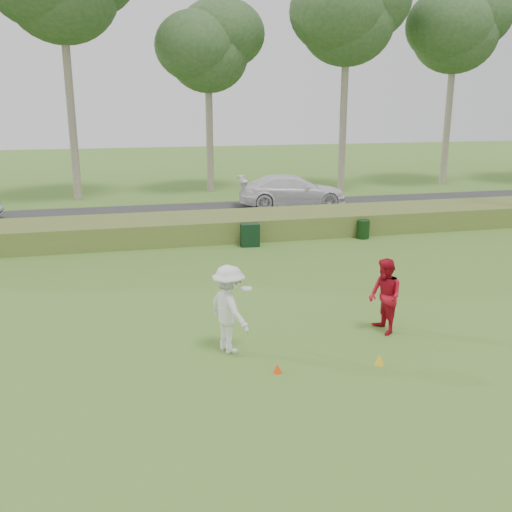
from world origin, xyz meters
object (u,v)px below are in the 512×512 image
object	(u,v)px
trash_bin	(363,229)
player_red	(385,296)
player_white	(229,309)
car_right	(292,191)
utility_cabinet	(250,235)
cone_yellow	(379,359)
cone_orange	(277,368)

from	to	relation	value
trash_bin	player_red	bearing A→B (deg)	-111.06
player_white	car_right	distance (m)	18.35
utility_cabinet	car_right	world-z (taller)	car_right
player_white	cone_yellow	world-z (taller)	player_white
player_white	cone_yellow	bearing A→B (deg)	-138.46
cone_orange	cone_yellow	size ratio (longest dim) A/B	0.86
player_red	cone_yellow	bearing A→B (deg)	-30.48
player_red	utility_cabinet	world-z (taller)	player_red
trash_bin	car_right	xyz separation A→B (m)	(-0.78, 7.54, 0.50)
player_red	cone_orange	bearing A→B (deg)	-66.97
cone_yellow	utility_cabinet	xyz separation A→B (m)	(-0.40, 10.85, 0.33)
car_right	player_red	bearing A→B (deg)	177.55
cone_yellow	trash_bin	world-z (taller)	trash_bin
car_right	player_white	bearing A→B (deg)	165.45
trash_bin	utility_cabinet	bearing A→B (deg)	-178.06
cone_orange	trash_bin	world-z (taller)	trash_bin
cone_orange	player_white	bearing A→B (deg)	119.81
cone_orange	car_right	distance (m)	19.37
player_white	utility_cabinet	size ratio (longest dim) A/B	2.26
cone_orange	player_red	bearing A→B (deg)	25.42
cone_yellow	car_right	distance (m)	18.94
player_white	car_right	size ratio (longest dim) A/B	0.36
cone_orange	cone_yellow	world-z (taller)	cone_yellow
cone_yellow	car_right	world-z (taller)	car_right
cone_orange	utility_cabinet	distance (m)	10.88
player_red	trash_bin	world-z (taller)	player_red
cone_yellow	utility_cabinet	distance (m)	10.87
utility_cabinet	car_right	size ratio (longest dim) A/B	0.16
trash_bin	car_right	bearing A→B (deg)	95.91
cone_orange	cone_yellow	bearing A→B (deg)	-3.72
utility_cabinet	player_white	bearing A→B (deg)	-102.57
player_white	utility_cabinet	world-z (taller)	player_white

